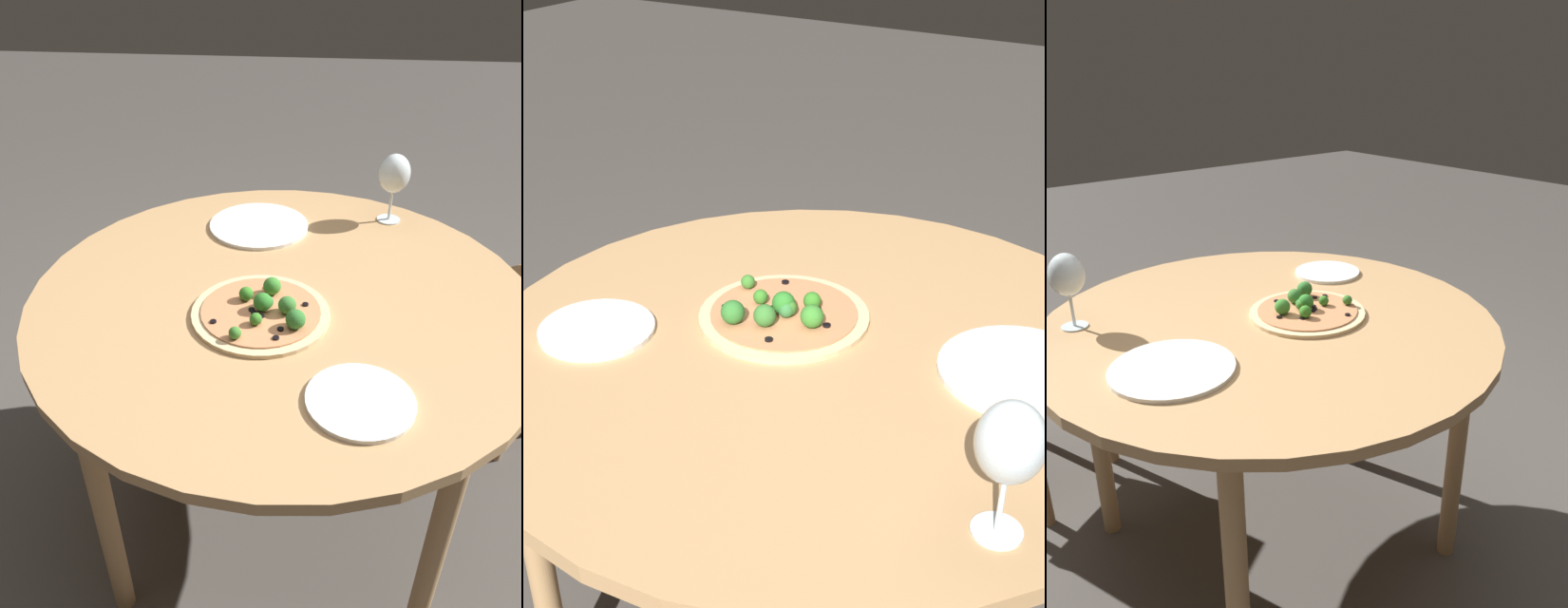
% 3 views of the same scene
% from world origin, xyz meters
% --- Properties ---
extents(ground_plane, '(12.00, 12.00, 0.00)m').
position_xyz_m(ground_plane, '(0.00, 0.00, 0.00)').
color(ground_plane, '#4C4742').
extents(dining_table, '(1.18, 1.18, 0.74)m').
position_xyz_m(dining_table, '(0.00, 0.00, 0.67)').
color(dining_table, tan).
rests_on(dining_table, ground_plane).
extents(pizza, '(0.31, 0.31, 0.06)m').
position_xyz_m(pizza, '(0.10, -0.04, 0.76)').
color(pizza, '#DBBC89').
rests_on(pizza, dining_table).
extents(wine_glass, '(0.09, 0.09, 0.19)m').
position_xyz_m(wine_glass, '(-0.41, 0.28, 0.88)').
color(wine_glass, silver).
rests_on(wine_glass, dining_table).
extents(plate_near, '(0.28, 0.28, 0.01)m').
position_xyz_m(plate_near, '(-0.33, -0.09, 0.75)').
color(plate_near, silver).
rests_on(plate_near, dining_table).
extents(plate_far, '(0.20, 0.20, 0.01)m').
position_xyz_m(plate_far, '(0.35, 0.17, 0.75)').
color(plate_far, silver).
rests_on(plate_far, dining_table).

